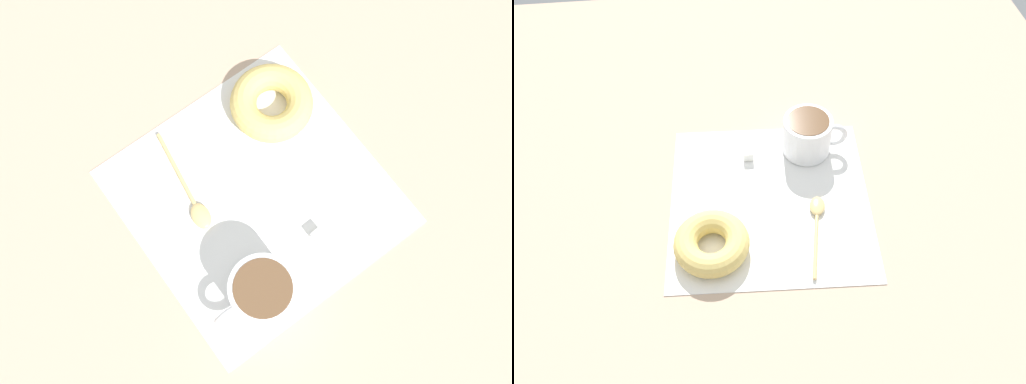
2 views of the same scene
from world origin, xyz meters
The scene contains 6 objects.
ground_plane centered at (0.00, 0.00, -1.00)cm, with size 120.00×120.00×2.00cm, color tan.
napkin centered at (1.53, 1.53, 0.15)cm, with size 31.48×31.48×0.30cm, color white.
coffee_cup centered at (-6.04, -8.65, 3.85)cm, with size 10.82×8.10×6.83cm.
donut centered at (10.97, 9.74, 2.08)cm, with size 11.14×11.14×3.56cm, color #E5C66B.
spoon centered at (-5.25, 6.05, 0.70)cm, with size 4.27×14.52×0.90cm.
sugar_cube centered at (4.20, -7.74, 1.12)cm, with size 1.65×1.65×1.65cm, color white.
Camera 1 is at (-10.53, -13.15, 72.00)cm, focal length 40.00 mm.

